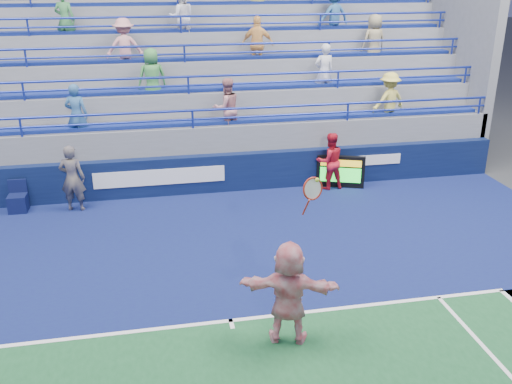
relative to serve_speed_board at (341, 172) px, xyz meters
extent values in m
plane|color=#333538|center=(-4.18, -6.13, -0.48)|extent=(120.00, 120.00, 0.00)
cube|color=#101754|center=(-4.18, -3.93, -0.47)|extent=(18.00, 8.40, 0.02)
cube|color=white|center=(-4.18, -6.13, -0.46)|extent=(11.00, 0.10, 0.01)
cube|color=white|center=(-4.18, -6.23, -0.46)|extent=(0.08, 0.30, 0.01)
cube|color=#091236|center=(-4.18, 0.37, 0.07)|extent=(18.00, 0.30, 1.10)
cube|color=white|center=(-5.18, 0.21, 0.12)|extent=(3.60, 0.02, 0.45)
cube|color=white|center=(1.02, 0.21, 0.22)|extent=(1.80, 0.02, 0.30)
cube|color=slate|center=(-4.18, 3.32, 0.07)|extent=(18.00, 5.60, 1.10)
cube|color=slate|center=(-4.18, 3.32, 0.44)|extent=(18.00, 5.60, 1.85)
cube|color=navy|center=(-4.18, 0.97, 1.42)|extent=(17.40, 0.45, 0.10)
cylinder|color=navy|center=(-4.18, 0.57, 1.87)|extent=(18.00, 0.07, 0.07)
cube|color=slate|center=(-4.18, 3.82, 0.82)|extent=(18.00, 4.60, 2.60)
cube|color=navy|center=(-4.18, 1.97, 2.17)|extent=(17.40, 0.45, 0.10)
cylinder|color=navy|center=(-4.18, 1.57, 2.62)|extent=(18.00, 0.07, 0.07)
cube|color=slate|center=(-4.18, 4.32, 1.19)|extent=(18.00, 3.60, 3.35)
cube|color=navy|center=(-4.18, 2.97, 2.92)|extent=(17.40, 0.45, 0.10)
cylinder|color=navy|center=(-4.18, 2.57, 3.37)|extent=(18.00, 0.07, 0.07)
cube|color=slate|center=(-4.18, 4.82, 1.57)|extent=(18.00, 2.60, 4.10)
cube|color=navy|center=(-4.18, 3.97, 3.67)|extent=(17.40, 0.45, 0.10)
cylinder|color=navy|center=(-4.18, 3.57, 4.12)|extent=(18.00, 0.07, 0.07)
cube|color=slate|center=(-4.18, 5.32, 1.94)|extent=(18.00, 1.60, 4.85)
cube|color=navy|center=(-4.18, 4.97, 4.42)|extent=(17.40, 0.45, 0.10)
imported|color=#2F608D|center=(0.89, 3.97, 4.05)|extent=(1.21, 0.85, 1.70)
imported|color=#2F5C8D|center=(-7.29, 0.97, 1.80)|extent=(0.70, 0.55, 1.70)
imported|color=#FFBE63|center=(-1.87, 2.97, 3.30)|extent=(1.07, 0.68, 1.70)
imported|color=white|center=(-4.12, 3.97, 4.05)|extent=(0.84, 0.67, 1.70)
imported|color=tan|center=(-3.17, 0.97, 1.80)|extent=(0.97, 0.85, 1.70)
imported|color=pink|center=(-5.92, 2.97, 3.30)|extent=(1.14, 0.71, 1.70)
imported|color=#418F44|center=(-5.19, 1.97, 2.55)|extent=(0.92, 0.69, 1.70)
imported|color=tan|center=(1.96, 2.97, 3.30)|extent=(0.93, 0.70, 1.70)
imported|color=silver|center=(-0.01, 1.97, 2.55)|extent=(0.66, 0.46, 1.70)
imported|color=#3C8546|center=(-7.65, 3.97, 4.05)|extent=(0.71, 0.57, 1.70)
imported|color=#DED056|center=(1.74, 0.97, 1.80)|extent=(1.23, 0.91, 1.70)
cube|color=black|center=(0.00, 0.01, 0.00)|extent=(1.35, 0.62, 0.96)
cube|color=gold|center=(0.00, -0.08, 0.28)|extent=(1.17, 0.02, 0.19)
cube|color=#19E533|center=(0.00, -0.08, -0.07)|extent=(1.17, 0.02, 0.43)
cube|color=#0C1239|center=(-8.90, -0.09, -0.25)|extent=(0.47, 0.47, 0.47)
cube|color=#0C1239|center=(-8.90, 0.12, 0.17)|extent=(0.47, 0.06, 0.36)
imported|color=white|center=(-3.29, -6.84, 0.45)|extent=(1.81, 1.02, 1.86)
torus|color=maroon|center=(-2.94, -6.84, 2.30)|extent=(0.39, 0.22, 0.38)
cylinder|color=maroon|center=(-3.04, -6.84, 1.99)|extent=(0.08, 0.21, 0.34)
sphere|color=#CAD832|center=(-2.89, -6.89, 2.46)|extent=(0.07, 0.07, 0.07)
imported|color=#16193C|center=(-7.44, -0.27, 0.42)|extent=(0.72, 0.54, 1.79)
imported|color=red|center=(-0.35, -0.02, 0.35)|extent=(0.86, 0.70, 1.66)
camera|label=1|loc=(-5.42, -14.84, 5.54)|focal=40.00mm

